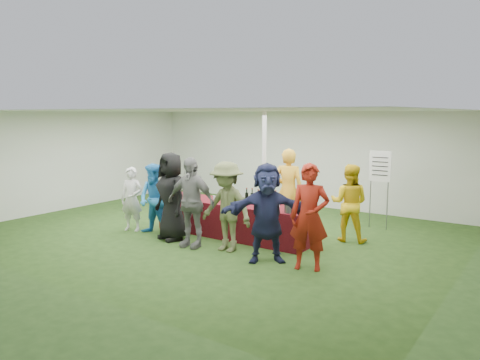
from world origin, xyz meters
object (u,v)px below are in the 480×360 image
Objects in this scene: customer_2 at (171,196)px; customer_4 at (227,207)px; dump_bucket at (291,208)px; customer_5 at (267,213)px; wine_list_sign at (380,172)px; serving_table at (232,219)px; customer_3 at (191,202)px; customer_1 at (155,199)px; staff_pourer at (288,191)px; customer_0 at (132,199)px; staff_back at (349,203)px; customer_6 at (309,217)px.

customer_4 is at bearing 16.24° from customer_2.
customer_5 reaches higher than dump_bucket.
wine_list_sign reaches higher than customer_4.
serving_table is 1.18m from customer_4.
dump_bucket is 1.97m from customer_3.
customer_5 is at bearing -91.86° from dump_bucket.
staff_pourer is at bearing 34.41° from customer_1.
customer_3 reaches higher than customer_1.
serving_table is 1.62m from dump_bucket.
staff_pourer is (0.80, 1.01, 0.56)m from serving_table.
customer_1 is 0.60m from customer_2.
staff_pourer reaches higher than customer_3.
customer_3 is at bearing -101.65° from serving_table.
wine_list_sign is (2.36, 2.49, 0.94)m from serving_table.
wine_list_sign reaches higher than customer_0.
customer_4 reaches higher than serving_table.
serving_table is 1.91× the size of staff_pourer.
staff_back is (0.66, 1.31, -0.03)m from dump_bucket.
customer_5 is 0.81m from customer_6.
customer_5 is (0.71, -2.05, -0.05)m from staff_pourer.
customer_2 reaches higher than customer_5.
customer_0 is at bearing -169.99° from dump_bucket.
serving_table is at bearing 71.00° from customer_3.
staff_pourer reaches higher than dump_bucket.
dump_bucket is at bearing 32.70° from customer_2.
dump_bucket is (1.53, -0.22, 0.46)m from serving_table.
customer_2 is 1.06× the size of customer_4.
customer_5 is (1.51, -1.04, 0.52)m from serving_table.
customer_3 is at bearing -165.74° from customer_4.
dump_bucket is at bearing 116.77° from customer_6.
customer_6 is (3.23, -0.07, -0.01)m from customer_2.
staff_back is 1.11× the size of customer_0.
customer_6 reaches higher than serving_table.
customer_6 is at bearing 15.38° from customer_2.
customer_1 is 2.03m from customer_4.
customer_5 is (-0.69, -2.13, 0.08)m from staff_back.
staff_pourer is at bearing 108.55° from customer_6.
staff_pourer reaches higher than serving_table.
dump_bucket is 0.13× the size of customer_2.
staff_pourer reaches higher than customer_6.
serving_table is 2.23× the size of staff_back.
customer_1 is 0.90× the size of customer_4.
customer_0 reaches higher than serving_table.
staff_pourer is 2.58m from customer_2.
wine_list_sign is at bearing 39.23° from customer_5.
wine_list_sign is 1.00× the size of customer_3.
customer_2 is at bearing -134.60° from serving_table.
customer_3 is at bearing 163.74° from customer_6.
staff_pourer is 1.17× the size of staff_back.
customer_1 is at bearing 23.18° from staff_pourer.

